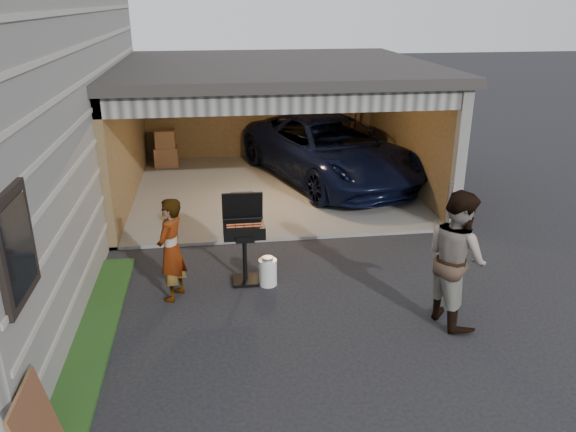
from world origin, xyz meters
name	(u,v)px	position (x,y,z in m)	size (l,w,h in m)	color
ground	(271,355)	(0.00, 0.00, 0.00)	(80.00, 80.00, 0.00)	black
groundcover_strip	(65,427)	(-2.25, -1.00, 0.03)	(0.50, 8.00, 0.06)	#193814
garage	(271,107)	(0.76, 6.79, 1.87)	(6.80, 6.30, 2.90)	#605E59
minivan	(329,152)	(2.17, 6.90, 0.76)	(2.51, 5.44, 1.51)	black
woman	(171,250)	(-1.26, 1.66, 0.78)	(0.57, 0.37, 1.56)	silver
man	(456,258)	(2.56, 0.50, 0.95)	(0.92, 0.72, 1.89)	#441E1A
bbq_grill	(244,232)	(-0.18, 2.04, 0.83)	(0.63, 0.55, 1.40)	black
propane_tank	(268,272)	(0.16, 1.87, 0.21)	(0.28, 0.28, 0.42)	silver
plywood_panel	(37,430)	(-2.34, -1.48, 0.43)	(0.04, 0.79, 0.88)	#542A1C
hand_truck	(453,223)	(3.88, 3.47, 0.20)	(0.46, 0.41, 1.04)	gray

